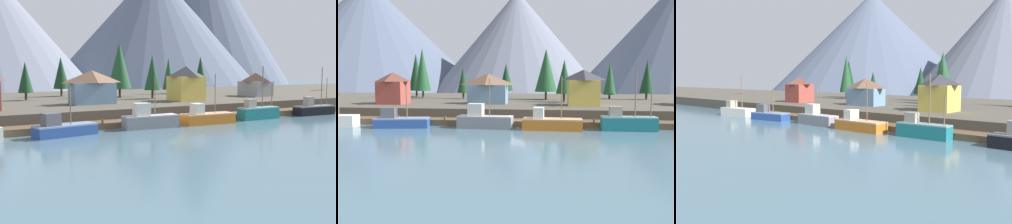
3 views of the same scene
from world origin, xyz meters
TOP-DOWN VIEW (x-y plane):
  - ground_plane at (0.00, 20.00)m, footprint 400.00×400.00m
  - dock at (0.00, 1.99)m, footprint 80.00×4.00m
  - shoreline_bank at (0.00, 32.00)m, footprint 400.00×56.00m
  - mountain_east_peak at (72.84, 142.12)m, footprint 111.77×111.77m
  - mountain_far_ridge at (107.20, 149.76)m, footprint 102.43×102.43m
  - fishing_boat_blue at (-18.62, -2.35)m, footprint 8.77×4.26m
  - fishing_boat_grey at (-5.17, -1.56)m, footprint 8.72×2.88m
  - fishing_boat_orange at (5.30, -1.83)m, footprint 9.07×3.36m
  - fishing_boat_teal at (16.73, -1.32)m, footprint 8.08×2.41m
  - fishing_boat_black at (30.82, -1.51)m, footprint 8.89×2.79m
  - house_yellow at (11.46, 14.22)m, footprint 6.13×6.07m
  - house_grey at (33.16, 17.86)m, footprint 5.43×7.16m
  - house_blue at (-7.69, 16.26)m, footprint 8.22×4.67m
  - conifer_near_left at (3.99, 30.42)m, footprint 5.32×5.32m
  - conifer_near_right at (-6.83, 39.30)m, footprint 3.65×3.65m
  - conifer_mid_left at (-16.56, 30.83)m, footprint 3.03×3.03m
  - conifer_back_left at (28.14, 33.41)m, footprint 3.38×3.38m
  - conifer_back_right at (19.77, 35.59)m, footprint 3.16×3.16m
  - conifer_far_left at (8.06, 22.31)m, footprint 3.53×3.53m

SIDE VIEW (x-z plane):
  - ground_plane at x=0.00m, z-range -1.00..0.00m
  - dock at x=0.00m, z-range -0.30..1.30m
  - fishing_boat_blue at x=-18.62m, z-range -2.34..4.41m
  - fishing_boat_orange at x=5.30m, z-range -3.02..5.13m
  - fishing_boat_black at x=30.82m, z-range -3.53..5.70m
  - shoreline_bank at x=0.00m, z-range 0.00..2.50m
  - fishing_boat_teal at x=16.73m, z-range -3.42..5.95m
  - fishing_boat_grey at x=-5.17m, z-range -2.60..5.19m
  - house_grey at x=33.16m, z-range 2.56..7.98m
  - house_blue at x=-7.69m, z-range 2.57..8.73m
  - house_yellow at x=11.46m, z-range 2.57..9.51m
  - conifer_mid_left at x=-16.56m, z-range 3.26..11.15m
  - conifer_back_right at x=19.77m, z-range 3.02..12.08m
  - conifer_near_right at x=-6.83m, z-range 3.37..12.47m
  - conifer_back_left at x=28.14m, z-range 3.26..12.76m
  - conifer_far_left at x=8.06m, z-range 3.42..12.65m
  - conifer_near_left at x=3.99m, z-range 3.48..15.72m
  - mountain_east_peak at x=72.84m, z-range 0.00..61.14m
  - mountain_far_ridge at x=107.20m, z-range 0.00..82.56m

